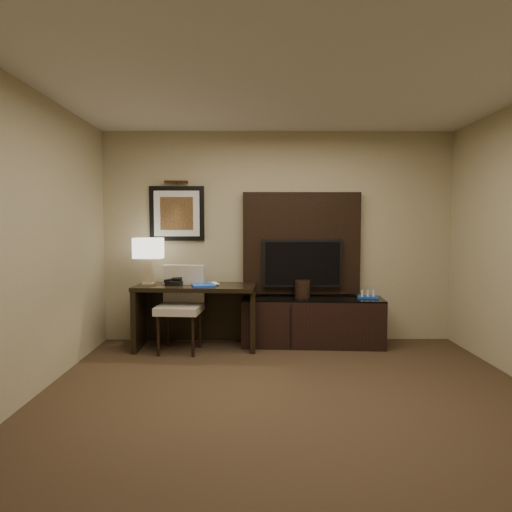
{
  "coord_description": "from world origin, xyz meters",
  "views": [
    {
      "loc": [
        -0.34,
        -3.41,
        1.51
      ],
      "look_at": [
        -0.29,
        1.8,
        1.15
      ],
      "focal_mm": 32.0,
      "sensor_mm": 36.0,
      "label": 1
    }
  ],
  "objects_px": {
    "desk_phone": "(175,281)",
    "desk_chair": "(180,308)",
    "tv": "(302,263)",
    "credenza": "(312,322)",
    "ice_bucket": "(302,289)",
    "minibar_tray": "(368,294)",
    "table_lamp": "(149,262)",
    "desk": "(196,316)"
  },
  "relations": [
    {
      "from": "desk_phone",
      "to": "desk_chair",
      "type": "bearing_deg",
      "value": -50.68
    },
    {
      "from": "tv",
      "to": "desk_chair",
      "type": "relative_size",
      "value": 0.95
    },
    {
      "from": "credenza",
      "to": "ice_bucket",
      "type": "xyz_separation_m",
      "value": [
        -0.12,
        0.04,
        0.41
      ]
    },
    {
      "from": "desk_chair",
      "to": "minibar_tray",
      "type": "bearing_deg",
      "value": 11.64
    },
    {
      "from": "tv",
      "to": "ice_bucket",
      "type": "relative_size",
      "value": 4.56
    },
    {
      "from": "credenza",
      "to": "table_lamp",
      "type": "xyz_separation_m",
      "value": [
        -2.03,
        -0.01,
        0.75
      ]
    },
    {
      "from": "minibar_tray",
      "to": "table_lamp",
      "type": "bearing_deg",
      "value": 179.84
    },
    {
      "from": "desk",
      "to": "credenza",
      "type": "bearing_deg",
      "value": 8.22
    },
    {
      "from": "table_lamp",
      "to": "ice_bucket",
      "type": "height_order",
      "value": "table_lamp"
    },
    {
      "from": "tv",
      "to": "desk_chair",
      "type": "distance_m",
      "value": 1.63
    },
    {
      "from": "desk",
      "to": "tv",
      "type": "bearing_deg",
      "value": 14.54
    },
    {
      "from": "table_lamp",
      "to": "ice_bucket",
      "type": "distance_m",
      "value": 1.94
    },
    {
      "from": "tv",
      "to": "ice_bucket",
      "type": "distance_m",
      "value": 0.33
    },
    {
      "from": "desk",
      "to": "ice_bucket",
      "type": "relative_size",
      "value": 6.59
    },
    {
      "from": "minibar_tray",
      "to": "desk_chair",
      "type": "bearing_deg",
      "value": -173.63
    },
    {
      "from": "credenza",
      "to": "desk_chair",
      "type": "bearing_deg",
      "value": -166.41
    },
    {
      "from": "credenza",
      "to": "ice_bucket",
      "type": "bearing_deg",
      "value": 166.64
    },
    {
      "from": "desk",
      "to": "tv",
      "type": "xyz_separation_m",
      "value": [
        1.32,
        0.24,
        0.63
      ]
    },
    {
      "from": "desk_chair",
      "to": "desk_phone",
      "type": "distance_m",
      "value": 0.35
    },
    {
      "from": "credenza",
      "to": "tv",
      "type": "bearing_deg",
      "value": 133.95
    },
    {
      "from": "minibar_tray",
      "to": "credenza",
      "type": "bearing_deg",
      "value": 178.68
    },
    {
      "from": "tv",
      "to": "desk_phone",
      "type": "height_order",
      "value": "tv"
    },
    {
      "from": "desk_chair",
      "to": "table_lamp",
      "type": "xyz_separation_m",
      "value": [
        -0.42,
        0.26,
        0.53
      ]
    },
    {
      "from": "tv",
      "to": "desk_phone",
      "type": "xyz_separation_m",
      "value": [
        -1.58,
        -0.24,
        -0.2
      ]
    },
    {
      "from": "desk",
      "to": "credenza",
      "type": "height_order",
      "value": "desk"
    },
    {
      "from": "table_lamp",
      "to": "minibar_tray",
      "type": "distance_m",
      "value": 2.74
    },
    {
      "from": "desk",
      "to": "desk_chair",
      "type": "bearing_deg",
      "value": -130.67
    },
    {
      "from": "desk_phone",
      "to": "minibar_tray",
      "type": "height_order",
      "value": "desk_phone"
    },
    {
      "from": "credenza",
      "to": "ice_bucket",
      "type": "height_order",
      "value": "ice_bucket"
    },
    {
      "from": "table_lamp",
      "to": "ice_bucket",
      "type": "bearing_deg",
      "value": 1.39
    },
    {
      "from": "desk_phone",
      "to": "ice_bucket",
      "type": "xyz_separation_m",
      "value": [
        1.57,
        0.14,
        -0.11
      ]
    },
    {
      "from": "desk_chair",
      "to": "minibar_tray",
      "type": "distance_m",
      "value": 2.31
    },
    {
      "from": "tv",
      "to": "ice_bucket",
      "type": "xyz_separation_m",
      "value": [
        -0.0,
        -0.1,
        -0.31
      ]
    },
    {
      "from": "desk",
      "to": "credenza",
      "type": "distance_m",
      "value": 1.45
    },
    {
      "from": "desk",
      "to": "table_lamp",
      "type": "height_order",
      "value": "table_lamp"
    },
    {
      "from": "tv",
      "to": "table_lamp",
      "type": "xyz_separation_m",
      "value": [
        -1.91,
        -0.15,
        0.03
      ]
    },
    {
      "from": "credenza",
      "to": "desk_phone",
      "type": "xyz_separation_m",
      "value": [
        -1.69,
        -0.1,
        0.52
      ]
    },
    {
      "from": "table_lamp",
      "to": "ice_bucket",
      "type": "xyz_separation_m",
      "value": [
        1.91,
        0.05,
        -0.35
      ]
    },
    {
      "from": "tv",
      "to": "desk_chair",
      "type": "xyz_separation_m",
      "value": [
        -1.49,
        -0.41,
        -0.49
      ]
    },
    {
      "from": "desk",
      "to": "table_lamp",
      "type": "relative_size",
      "value": 2.6
    },
    {
      "from": "ice_bucket",
      "to": "minibar_tray",
      "type": "xyz_separation_m",
      "value": [
        0.81,
        -0.05,
        -0.06
      ]
    },
    {
      "from": "desk",
      "to": "desk_chair",
      "type": "height_order",
      "value": "desk_chair"
    }
  ]
}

